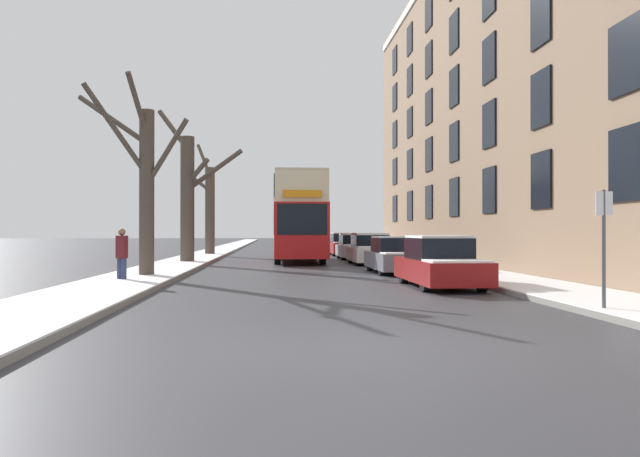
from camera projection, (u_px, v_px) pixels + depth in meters
name	position (u px, v px, depth m)	size (l,w,h in m)	color
ground_plane	(375.00, 349.00, 8.30)	(320.00, 320.00, 0.00)	#38383D
sidewalk_left	(228.00, 247.00, 60.72)	(2.57, 130.00, 0.16)	gray
sidewalk_right	(345.00, 247.00, 61.58)	(2.57, 130.00, 0.16)	gray
terrace_facade_right	(549.00, 95.00, 29.04)	(9.10, 37.06, 15.87)	#8C7056
bare_tree_left_0	(143.00, 181.00, 20.55)	(4.02, 2.31, 6.63)	#4C4238
bare_tree_left_1	(188.00, 194.00, 30.29)	(4.37, 2.31, 7.73)	#4C4238
bare_tree_left_2	(209.00, 206.00, 40.93)	(1.95, 2.48, 7.61)	#4C4238
double_decker_bus	(298.00, 214.00, 33.10)	(2.55, 10.17, 4.48)	red
parked_car_0	(439.00, 263.00, 17.65)	(1.72, 4.58, 1.46)	maroon
parked_car_1	(397.00, 256.00, 23.79)	(1.84, 4.54, 1.40)	slate
parked_car_2	(370.00, 250.00, 30.24)	(1.85, 4.24, 1.52)	silver
parked_car_3	(354.00, 247.00, 36.09)	(1.80, 4.38, 1.48)	#9EA3AD
parked_car_4	(343.00, 245.00, 41.81)	(1.74, 4.42, 1.53)	maroon
pedestrian_left_sidewalk	(122.00, 254.00, 18.63)	(0.36, 0.36, 1.67)	navy
street_sign_post	(604.00, 243.00, 11.48)	(0.32, 0.07, 2.34)	#4C4F54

